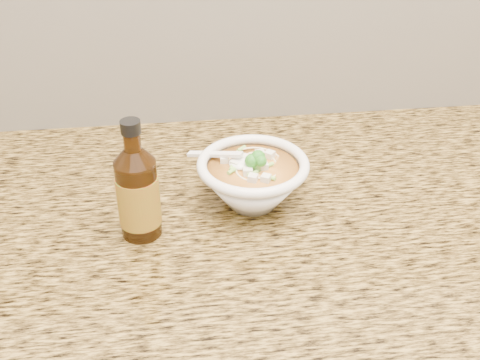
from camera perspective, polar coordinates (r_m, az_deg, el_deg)
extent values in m
cube|color=olive|center=(0.98, 10.33, -2.99)|extent=(4.00, 0.68, 0.04)
cylinder|color=white|center=(0.95, 1.20, -1.98)|extent=(0.07, 0.07, 0.01)
torus|color=white|center=(0.91, 1.25, 1.48)|extent=(0.17, 0.17, 0.02)
torus|color=beige|center=(0.91, 1.98, 1.16)|extent=(0.06, 0.06, 0.00)
torus|color=beige|center=(0.91, 0.41, 0.80)|extent=(0.06, 0.06, 0.00)
torus|color=beige|center=(0.90, 1.07, 0.57)|extent=(0.10, 0.10, 0.00)
torus|color=beige|center=(0.91, 1.26, 0.63)|extent=(0.10, 0.10, 0.00)
torus|color=beige|center=(0.93, 1.44, 1.32)|extent=(0.08, 0.08, 0.00)
torus|color=beige|center=(0.91, 0.70, 0.40)|extent=(0.09, 0.09, 0.00)
torus|color=beige|center=(0.92, 2.02, 0.69)|extent=(0.10, 0.10, 0.00)
torus|color=beige|center=(0.93, 1.93, 1.18)|extent=(0.06, 0.06, 0.00)
torus|color=beige|center=(0.92, 2.15, 0.54)|extent=(0.09, 0.09, 0.00)
cube|color=silver|center=(0.91, -0.37, 1.44)|extent=(0.02, 0.02, 0.01)
cube|color=silver|center=(0.95, 2.03, 2.81)|extent=(0.01, 0.01, 0.01)
cube|color=silver|center=(0.95, 0.37, 2.69)|extent=(0.02, 0.02, 0.01)
cube|color=silver|center=(0.94, 1.18, 2.55)|extent=(0.02, 0.02, 0.01)
cube|color=silver|center=(0.89, 2.70, 0.58)|extent=(0.02, 0.02, 0.01)
cube|color=silver|center=(0.94, 2.82, 2.47)|extent=(0.02, 0.02, 0.01)
cube|color=silver|center=(0.89, 1.85, 0.65)|extent=(0.01, 0.01, 0.01)
cube|color=silver|center=(0.88, 2.11, 0.08)|extent=(0.02, 0.02, 0.01)
cube|color=silver|center=(0.94, 2.77, 2.32)|extent=(0.02, 0.02, 0.01)
cube|color=silver|center=(0.93, 2.87, 2.18)|extent=(0.02, 0.02, 0.01)
ellipsoid|color=#196014|center=(0.90, 1.62, 1.78)|extent=(0.03, 0.03, 0.03)
cylinder|color=#8ED250|center=(0.91, 3.41, 1.14)|extent=(0.01, 0.02, 0.01)
cylinder|color=#8ED250|center=(0.94, 3.51, 2.46)|extent=(0.02, 0.02, 0.01)
cylinder|color=#8ED250|center=(0.94, 3.30, 2.34)|extent=(0.02, 0.02, 0.01)
cylinder|color=#8ED250|center=(0.90, 2.80, 0.80)|extent=(0.01, 0.02, 0.01)
cylinder|color=#8ED250|center=(0.93, 3.05, 1.90)|extent=(0.02, 0.02, 0.01)
cylinder|color=#8ED250|center=(0.95, 0.78, 2.72)|extent=(0.02, 0.01, 0.01)
cylinder|color=#8ED250|center=(0.88, 0.93, 0.18)|extent=(0.02, 0.02, 0.01)
cylinder|color=#8ED250|center=(0.89, 0.27, 0.56)|extent=(0.02, 0.02, 0.01)
ellipsoid|color=white|center=(0.92, 0.12, 1.63)|extent=(0.04, 0.04, 0.01)
cube|color=white|center=(0.93, -2.41, 2.46)|extent=(0.09, 0.06, 0.02)
cylinder|color=#3A1E08|center=(0.86, -9.60, -1.73)|extent=(0.07, 0.07, 0.12)
cylinder|color=#3A1E08|center=(0.82, -10.20, 3.65)|extent=(0.03, 0.03, 0.03)
cylinder|color=black|center=(0.81, -10.35, 4.98)|extent=(0.03, 0.03, 0.02)
cylinder|color=red|center=(0.87, -9.59, -1.86)|extent=(0.07, 0.07, 0.08)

